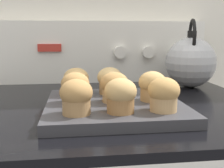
{
  "coord_description": "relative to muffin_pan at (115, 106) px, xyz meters",
  "views": [
    {
      "loc": [
        -0.08,
        -0.36,
        1.11
      ],
      "look_at": [
        0.0,
        0.3,
        0.99
      ],
      "focal_mm": 45.0,
      "sensor_mm": 36.0,
      "label": 1
    }
  ],
  "objects": [
    {
      "name": "muffin_r2_c1",
      "position": [
        0.0,
        0.09,
        0.05
      ],
      "size": [
        0.06,
        0.06,
        0.07
      ],
      "color": "tan",
      "rests_on": "muffin_pan"
    },
    {
      "name": "muffin_r1_c2",
      "position": [
        0.09,
        -0.0,
        0.05
      ],
      "size": [
        0.06,
        0.06,
        0.07
      ],
      "color": "tan",
      "rests_on": "muffin_pan"
    },
    {
      "name": "control_panel",
      "position": [
        0.0,
        0.4,
        0.1
      ],
      "size": [
        0.77,
        0.07,
        0.22
      ],
      "color": "white",
      "rests_on": "stove_range"
    },
    {
      "name": "muffin_r0_c0",
      "position": [
        -0.09,
        -0.09,
        0.05
      ],
      "size": [
        0.06,
        0.06,
        0.07
      ],
      "color": "#A37A4C",
      "rests_on": "muffin_pan"
    },
    {
      "name": "muffin_r1_c1",
      "position": [
        -0.0,
        -0.0,
        0.05
      ],
      "size": [
        0.06,
        0.06,
        0.07
      ],
      "color": "tan",
      "rests_on": "muffin_pan"
    },
    {
      "name": "tea_kettle",
      "position": [
        0.29,
        0.26,
        0.07
      ],
      "size": [
        0.16,
        0.19,
        0.22
      ],
      "color": "#ADAFB5",
      "rests_on": "stove_range"
    },
    {
      "name": "muffin_r0_c2",
      "position": [
        0.09,
        -0.09,
        0.05
      ],
      "size": [
        0.06,
        0.06,
        0.07
      ],
      "color": "tan",
      "rests_on": "muffin_pan"
    },
    {
      "name": "wall_back",
      "position": [
        -0.0,
        0.45,
        0.25
      ],
      "size": [
        8.0,
        0.05,
        2.4
      ],
      "color": "silver",
      "rests_on": "ground_plane"
    },
    {
      "name": "muffin_r0_c1",
      "position": [
        -0.0,
        -0.09,
        0.05
      ],
      "size": [
        0.06,
        0.06,
        0.07
      ],
      "color": "olive",
      "rests_on": "muffin_pan"
    },
    {
      "name": "muffin_r2_c0",
      "position": [
        -0.09,
        0.09,
        0.05
      ],
      "size": [
        0.06,
        0.06,
        0.07
      ],
      "color": "tan",
      "rests_on": "muffin_pan"
    },
    {
      "name": "muffin_r1_c0",
      "position": [
        -0.09,
        0.0,
        0.05
      ],
      "size": [
        0.06,
        0.06,
        0.07
      ],
      "color": "tan",
      "rests_on": "muffin_pan"
    },
    {
      "name": "muffin_pan",
      "position": [
        0.0,
        0.0,
        0.0
      ],
      "size": [
        0.3,
        0.3,
        0.02
      ],
      "color": "#38383D",
      "rests_on": "stove_range"
    }
  ]
}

